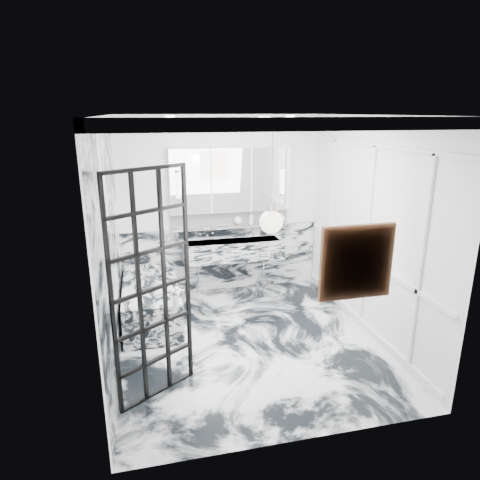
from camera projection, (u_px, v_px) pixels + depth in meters
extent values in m
plane|color=silver|center=(248.00, 341.00, 5.52)|extent=(3.60, 3.60, 0.00)
plane|color=white|center=(249.00, 115.00, 4.71)|extent=(3.60, 3.60, 0.00)
plane|color=white|center=(221.00, 206.00, 6.79)|extent=(3.60, 0.00, 3.60)
plane|color=white|center=(303.00, 298.00, 3.44)|extent=(3.60, 0.00, 3.60)
plane|color=white|center=(109.00, 246.00, 4.77)|extent=(0.00, 3.60, 3.60)
plane|color=white|center=(369.00, 229.00, 5.46)|extent=(0.00, 3.60, 3.60)
cube|color=silver|center=(221.00, 258.00, 7.02)|extent=(3.18, 0.05, 1.05)
cube|color=silver|center=(111.00, 251.00, 4.79)|extent=(0.02, 3.56, 2.68)
cube|color=white|center=(367.00, 236.00, 5.49)|extent=(0.03, 3.40, 2.30)
imported|color=#8C5919|center=(251.00, 218.00, 6.87)|extent=(0.08, 0.08, 0.20)
imported|color=#4C4C51|center=(269.00, 218.00, 6.94)|extent=(0.09, 0.09, 0.18)
imported|color=silver|center=(282.00, 218.00, 6.99)|extent=(0.16, 0.16, 0.17)
sphere|color=white|center=(238.00, 221.00, 6.83)|extent=(0.13, 0.13, 0.13)
cylinder|color=#8C5919|center=(237.00, 222.00, 6.84)|extent=(0.04, 0.04, 0.10)
cylinder|color=silver|center=(176.00, 301.00, 5.23)|extent=(0.08, 0.08, 0.12)
cube|color=#B37312|center=(357.00, 262.00, 3.50)|extent=(0.54, 0.05, 0.54)
sphere|color=white|center=(271.00, 222.00, 3.96)|extent=(0.22, 0.22, 0.22)
cube|color=silver|center=(233.00, 250.00, 6.79)|extent=(1.60, 0.45, 0.30)
cube|color=silver|center=(231.00, 227.00, 6.85)|extent=(1.90, 0.14, 0.04)
cube|color=white|center=(230.00, 217.00, 6.87)|extent=(1.90, 0.03, 0.23)
cube|color=white|center=(231.00, 180.00, 6.64)|extent=(1.90, 0.16, 1.00)
cylinder|color=white|center=(178.00, 185.00, 6.38)|extent=(0.07, 0.07, 0.40)
cylinder|color=white|center=(283.00, 181.00, 6.74)|extent=(0.07, 0.07, 0.40)
cube|color=silver|center=(151.00, 301.00, 6.02)|extent=(0.75, 1.65, 0.55)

